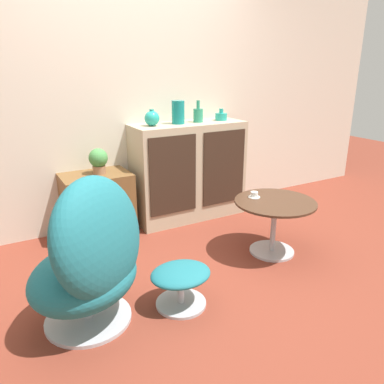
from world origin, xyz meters
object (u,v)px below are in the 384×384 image
at_px(coffee_table, 274,216).
at_px(teacup, 254,195).
at_px(tv_console, 98,205).
at_px(potted_plant, 98,160).
at_px(vase_rightmost, 221,116).
at_px(vase_leftmost, 152,118).
at_px(ottoman, 181,279).
at_px(vase_inner_left, 178,112).
at_px(sideboard, 189,171).
at_px(vase_inner_right, 198,115).
at_px(egg_chair, 91,258).

height_order(coffee_table, teacup, teacup).
relative_size(tv_console, potted_plant, 2.63).
bearing_deg(tv_console, vase_rightmost, -0.12).
bearing_deg(vase_leftmost, ottoman, -107.35).
relative_size(tv_console, vase_leftmost, 3.91).
distance_m(vase_leftmost, vase_inner_left, 0.28).
bearing_deg(ottoman, tv_console, 96.40).
distance_m(coffee_table, potted_plant, 1.60).
distance_m(vase_inner_left, teacup, 1.11).
xyz_separation_m(sideboard, vase_inner_left, (-0.11, 0.00, 0.60)).
bearing_deg(teacup, ottoman, -155.19).
bearing_deg(coffee_table, vase_inner_right, 95.92).
bearing_deg(vase_inner_right, potted_plant, 179.80).
xyz_separation_m(vase_inner_right, teacup, (0.01, -0.91, -0.57)).
relative_size(egg_chair, vase_inner_right, 4.58).
height_order(tv_console, egg_chair, egg_chair).
bearing_deg(egg_chair, teacup, 12.87).
height_order(ottoman, vase_leftmost, vase_leftmost).
distance_m(egg_chair, ottoman, 0.60).
bearing_deg(vase_inner_right, vase_inner_left, 180.00).
relative_size(tv_console, vase_inner_right, 2.85).
xyz_separation_m(vase_inner_left, teacup, (0.24, -0.91, -0.60)).
relative_size(vase_rightmost, potted_plant, 0.53).
bearing_deg(egg_chair, sideboard, 42.70).
xyz_separation_m(coffee_table, potted_plant, (-1.13, 1.07, 0.39)).
xyz_separation_m(sideboard, teacup, (0.12, -0.90, -0.01)).
xyz_separation_m(vase_rightmost, potted_plant, (-1.30, 0.00, -0.30)).
distance_m(vase_rightmost, teacup, 1.08).
bearing_deg(ottoman, vase_inner_right, 55.64).
relative_size(coffee_table, vase_inner_left, 3.04).
relative_size(ottoman, vase_leftmost, 2.62).
xyz_separation_m(vase_rightmost, teacup, (-0.26, -0.91, -0.54)).
bearing_deg(vase_leftmost, potted_plant, 179.61).
distance_m(vase_leftmost, potted_plant, 0.62).
xyz_separation_m(sideboard, vase_rightmost, (0.38, 0.00, 0.53)).
bearing_deg(vase_inner_left, vase_rightmost, 0.00).
distance_m(vase_inner_left, vase_rightmost, 0.50).
relative_size(vase_leftmost, vase_rightmost, 1.27).
bearing_deg(vase_leftmost, vase_inner_left, 0.00).
bearing_deg(vase_rightmost, egg_chair, -144.23).
distance_m(egg_chair, teacup, 1.50).
bearing_deg(egg_chair, tv_console, 72.75).
xyz_separation_m(ottoman, vase_rightmost, (1.19, 1.33, 0.82)).
bearing_deg(teacup, vase_inner_right, 90.92).
xyz_separation_m(tv_console, vase_inner_right, (1.06, -0.00, 0.76)).
bearing_deg(vase_leftmost, vase_inner_right, 0.00).
relative_size(tv_console, vase_inner_left, 2.75).
distance_m(sideboard, egg_chair, 1.82).
xyz_separation_m(ottoman, teacup, (0.93, 0.43, 0.29)).
xyz_separation_m(vase_leftmost, vase_inner_right, (0.50, 0.00, 0.00)).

